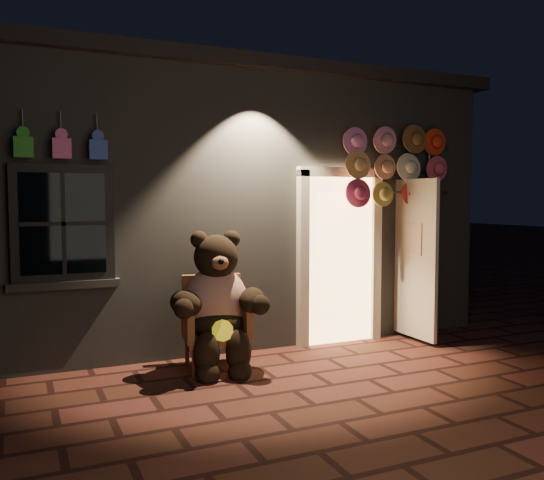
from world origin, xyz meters
TOP-DOWN VIEW (x-y plane):
  - ground at (0.00, 0.00)m, footprint 60.00×60.00m
  - shop_building at (0.00, 3.99)m, footprint 7.30×5.95m
  - wicker_armchair at (-0.43, 1.04)m, footprint 0.75×0.69m
  - teddy_bear at (-0.44, 0.92)m, footprint 1.09×0.91m
  - hat_rack at (2.07, 1.28)m, footprint 1.63×0.22m

SIDE VIEW (x-z plane):
  - ground at x=0.00m, z-range 0.00..0.00m
  - wicker_armchair at x=-0.43m, z-range 0.00..0.98m
  - teddy_bear at x=-0.44m, z-range -0.05..1.46m
  - shop_building at x=0.00m, z-range -0.02..3.49m
  - hat_rack at x=2.07m, z-range 0.84..3.54m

